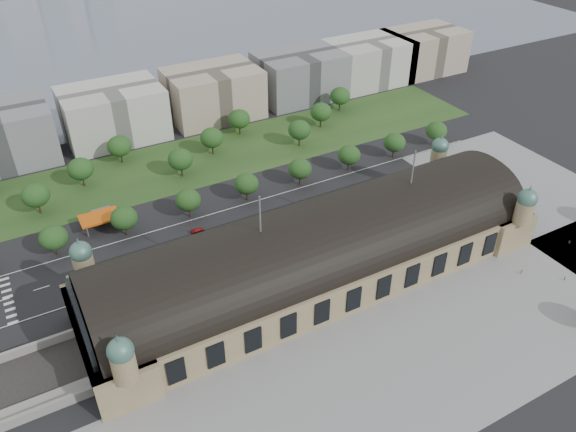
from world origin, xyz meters
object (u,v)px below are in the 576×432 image
traffic_car_4 (314,202)px  bus_mid (267,225)px  petrol_station (101,216)px  traffic_car_6 (427,177)px  traffic_car_1 (73,276)px  bus_east (325,215)px  parked_car_0 (104,302)px  parked_car_5 (211,258)px  parked_car_1 (150,278)px  parked_car_4 (219,257)px  parked_car_3 (182,271)px  bus_west (226,247)px  traffic_car_3 (197,230)px  parked_car_2 (119,297)px  pedestrian_1 (565,278)px  parked_car_6 (234,253)px  pedestrian_2 (569,242)px  pedestrian_0 (522,272)px

traffic_car_4 → bus_mid: 24.45m
petrol_station → traffic_car_6: (126.92, -33.99, -2.19)m
petrol_station → traffic_car_1: bearing=-120.6°
traffic_car_1 → bus_mid: 68.11m
traffic_car_4 → bus_east: size_ratio=0.33×
parked_car_0 → parked_car_5: 37.36m
parked_car_1 → parked_car_4: 23.94m
petrol_station → traffic_car_6: petrol_station is taller
parked_car_3 → parked_car_5: size_ratio=0.80×
bus_west → parked_car_0: bearing=93.1°
traffic_car_4 → parked_car_5: size_ratio=0.73×
traffic_car_3 → parked_car_0: traffic_car_3 is taller
traffic_car_4 → parked_car_2: size_ratio=0.88×
parked_car_0 → bus_mid: size_ratio=0.37×
bus_west → pedestrian_1: bus_west is taller
traffic_car_4 → parked_car_4: (-45.95, -13.81, 0.09)m
traffic_car_3 → parked_car_2: (-34.58, -21.48, -0.02)m
parked_car_6 → pedestrian_2: 118.14m
traffic_car_3 → parked_car_2: size_ratio=1.02×
parked_car_3 → bus_mid: (35.88, 8.45, 0.73)m
parked_car_2 → bus_east: 79.77m
bus_east → traffic_car_4: bearing=-7.7°
parked_car_5 → bus_east: (46.91, 2.00, 0.98)m
parked_car_6 → traffic_car_1: bearing=-141.1°
traffic_car_3 → parked_car_3: parked_car_3 is taller
parked_car_0 → parked_car_2: (4.51, 0.00, 0.03)m
traffic_car_3 → parked_car_3: 22.89m
traffic_car_6 → parked_car_0: traffic_car_6 is taller
traffic_car_1 → bus_west: size_ratio=0.40×
traffic_car_3 → parked_car_1: parked_car_1 is taller
petrol_station → parked_car_1: petrol_station is taller
traffic_car_1 → pedestrian_2: pedestrian_2 is taller
pedestrian_0 → traffic_car_4: bearing=133.7°
parked_car_4 → parked_car_5: size_ratio=0.86×
bus_east → pedestrian_0: size_ratio=7.95×
parked_car_4 → bus_west: size_ratio=0.43×
parked_car_5 → pedestrian_2: (114.29, -53.02, -0.01)m
traffic_car_4 → bus_east: bearing=-11.0°
traffic_car_4 → pedestrian_2: 93.00m
parked_car_6 → bus_mid: size_ratio=0.45×
parked_car_2 → parked_car_4: parked_car_4 is taller
pedestrian_2 → traffic_car_1: bearing=44.6°
bus_mid → traffic_car_3: bearing=64.2°
bus_west → bus_mid: bus_west is taller
parked_car_0 → parked_car_3: 26.34m
parked_car_4 → parked_car_2: bearing=-119.0°
traffic_car_4 → parked_car_6: (-40.61, -14.19, -0.00)m
parked_car_0 → parked_car_4: 39.97m
traffic_car_1 → traffic_car_3: (44.83, 4.36, -0.03)m
petrol_station → parked_car_5: bearing=-56.4°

